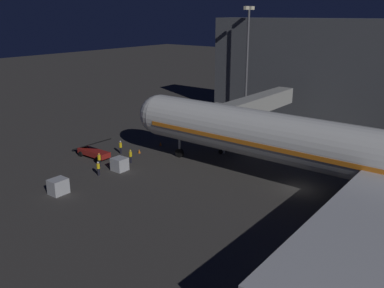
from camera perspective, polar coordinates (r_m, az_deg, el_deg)
name	(u,v)px	position (r m, az deg, el deg)	size (l,w,h in m)	color
ground_plane	(297,188)	(47.75, 14.36, -5.98)	(320.00, 320.00, 0.00)	#383533
jet_bridge	(249,107)	(61.79, 7.84, 5.07)	(21.65, 3.40, 6.92)	#9E9E99
apron_floodlight_mast	(247,55)	(77.03, 7.67, 12.09)	(2.90, 0.50, 19.86)	#59595E
belt_loader	(94,152)	(57.17, -13.46, -1.03)	(1.96, 8.51, 3.63)	maroon
baggage_container_near_belt	(120,164)	(51.94, -10.00, -2.77)	(1.64, 1.71, 1.61)	#B7BABF
baggage_container_mid_row	(58,186)	(46.97, -18.04, -5.61)	(1.85, 1.56, 1.68)	#B7BABF
ground_crew_near_nose_gear	(99,159)	(53.75, -12.73, -2.03)	(0.40, 0.40, 1.79)	black
ground_crew_by_belt_loader	(131,156)	(54.16, -8.52, -1.60)	(0.40, 0.40, 1.82)	black
ground_crew_marshaller_fwd	(98,168)	(50.69, -12.85, -3.25)	(0.40, 0.40, 1.79)	black
ground_crew_under_port_wing	(121,147)	(57.89, -9.87, -0.35)	(0.40, 0.40, 1.89)	black
traffic_cone_nose_port	(160,144)	(61.01, -4.40, 0.04)	(0.36, 0.36, 0.55)	orange
traffic_cone_nose_starboard	(139,151)	(58.01, -7.32, -1.00)	(0.36, 0.36, 0.55)	orange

